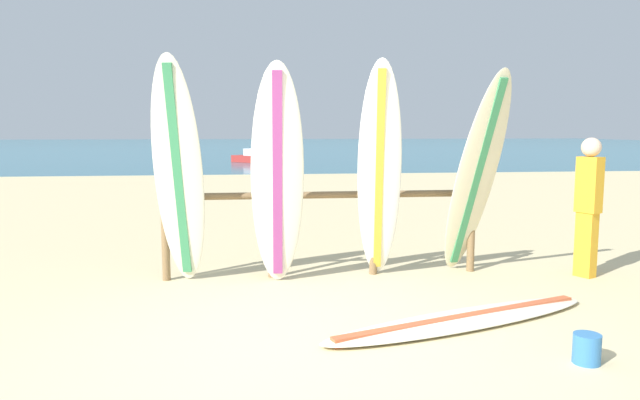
{
  "coord_description": "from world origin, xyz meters",
  "views": [
    {
      "loc": [
        -0.34,
        -4.24,
        1.7
      ],
      "look_at": [
        0.5,
        2.72,
        0.85
      ],
      "focal_mm": 32.93,
      "sensor_mm": 36.0,
      "label": 1
    }
  ],
  "objects": [
    {
      "name": "sand_bucket",
      "position": [
        2.09,
        -0.39,
        0.11
      ],
      "size": [
        0.2,
        0.2,
        0.22
      ],
      "primitive_type": "cylinder",
      "color": "#3372B2",
      "rests_on": "ground"
    },
    {
      "name": "surfboard_leaning_center_left",
      "position": [
        1.06,
        2.01,
        1.21
      ],
      "size": [
        0.65,
        1.04,
        2.42
      ],
      "color": "white",
      "rests_on": "ground"
    },
    {
      "name": "small_boat_offshore",
      "position": [
        -0.14,
        25.84,
        0.26
      ],
      "size": [
        2.28,
        2.39,
        0.71
      ],
      "color": "#B22D28",
      "rests_on": "ocean_water"
    },
    {
      "name": "ground_plane",
      "position": [
        0.0,
        0.0,
        0.0
      ],
      "size": [
        120.0,
        120.0,
        0.0
      ],
      "primitive_type": "plane",
      "color": "beige"
    },
    {
      "name": "beachgoer_standing",
      "position": [
        3.51,
        2.0,
        0.88
      ],
      "size": [
        0.26,
        0.3,
        1.61
      ],
      "color": "gold",
      "rests_on": "ground"
    },
    {
      "name": "surfboard_leaning_left",
      "position": [
        -0.05,
        1.99,
        1.2
      ],
      "size": [
        0.58,
        0.62,
        2.39
      ],
      "color": "white",
      "rests_on": "ground"
    },
    {
      "name": "ocean_water",
      "position": [
        0.0,
        58.0,
        0.0
      ],
      "size": [
        120.0,
        80.0,
        0.01
      ],
      "primitive_type": "cube",
      "color": "teal",
      "rests_on": "ground"
    },
    {
      "name": "surfboard_rack",
      "position": [
        0.5,
        2.42,
        0.71
      ],
      "size": [
        3.68,
        0.09,
        1.1
      ],
      "color": "olive",
      "rests_on": "ground"
    },
    {
      "name": "surfboard_leaning_far_left",
      "position": [
        -1.1,
        2.15,
        1.24
      ],
      "size": [
        0.64,
        0.72,
        2.47
      ],
      "color": "silver",
      "rests_on": "ground"
    },
    {
      "name": "surfboard_leaning_center",
      "position": [
        2.19,
        2.08,
        1.17
      ],
      "size": [
        0.65,
        1.15,
        2.34
      ],
      "color": "beige",
      "rests_on": "ground"
    },
    {
      "name": "surfboard_lying_on_sand",
      "position": [
        1.51,
        0.58,
        0.04
      ],
      "size": [
        2.84,
        1.44,
        0.08
      ],
      "color": "silver",
      "rests_on": "ground"
    }
  ]
}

